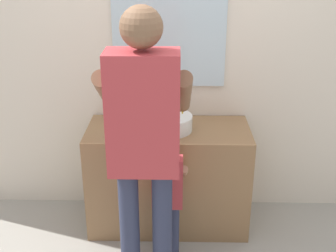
% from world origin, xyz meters
% --- Properties ---
extents(ground_plane, '(14.00, 14.00, 0.00)m').
position_xyz_m(ground_plane, '(0.00, 0.00, 0.00)').
color(ground_plane, '#9E998E').
extents(back_wall, '(4.40, 0.10, 2.70)m').
position_xyz_m(back_wall, '(0.00, 0.62, 1.35)').
color(back_wall, beige).
rests_on(back_wall, ground).
extents(vanity_cabinet, '(1.20, 0.54, 0.80)m').
position_xyz_m(vanity_cabinet, '(0.00, 0.30, 0.40)').
color(vanity_cabinet, olive).
rests_on(vanity_cabinet, ground).
extents(sink_basin, '(0.35, 0.35, 0.11)m').
position_xyz_m(sink_basin, '(0.00, 0.28, 0.86)').
color(sink_basin, silver).
rests_on(sink_basin, vanity_cabinet).
extents(faucet, '(0.18, 0.14, 0.18)m').
position_xyz_m(faucet, '(0.00, 0.49, 0.88)').
color(faucet, '#B7BABF').
rests_on(faucet, vanity_cabinet).
extents(toothbrush_cup, '(0.07, 0.07, 0.21)m').
position_xyz_m(toothbrush_cup, '(-0.36, 0.34, 0.85)').
color(toothbrush_cup, silver).
rests_on(toothbrush_cup, vanity_cabinet).
extents(child_toddler, '(0.28, 0.28, 0.89)m').
position_xyz_m(child_toddler, '(0.00, -0.10, 0.53)').
color(child_toddler, '#2D334C').
rests_on(child_toddler, ground).
extents(adult_parent, '(0.55, 0.58, 1.77)m').
position_xyz_m(adult_parent, '(-0.13, -0.34, 1.06)').
color(adult_parent, '#2D334C').
rests_on(adult_parent, ground).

